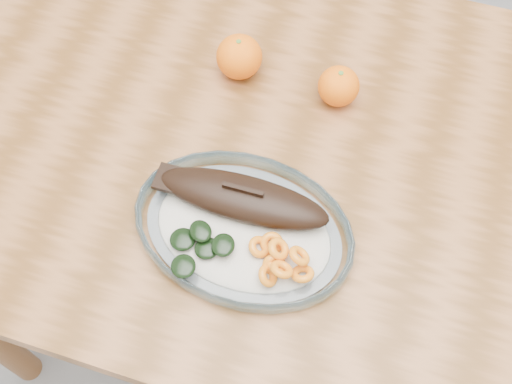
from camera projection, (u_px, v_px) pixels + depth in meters
The scene contains 5 objects.
ground at pixel (279, 305), 1.66m from camera, with size 3.00×3.00×0.00m, color slate.
dining_table at pixel (291, 181), 1.09m from camera, with size 1.20×0.80×0.75m.
plated_meal at pixel (243, 227), 0.92m from camera, with size 0.61×0.61×0.08m.
orange_left at pixel (239, 57), 1.04m from camera, with size 0.08×0.08×0.08m, color #FF5005.
orange_right at pixel (339, 86), 1.02m from camera, with size 0.07×0.07×0.07m, color #FF5005.
Camera 1 is at (0.10, -0.53, 1.60)m, focal length 45.00 mm.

